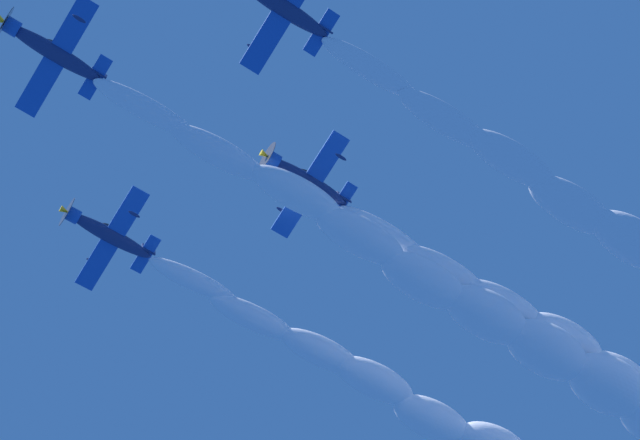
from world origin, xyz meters
The scene contains 5 objects.
airplane_lead centered at (-4.86, 5.24, 56.07)m, with size 7.21×6.87×3.17m.
airplane_left_wingman centered at (-10.88, -7.13, 55.54)m, with size 7.18×6.88×3.16m.
airplane_right_wingman centered at (7.92, 0.67, 56.42)m, with size 7.18×6.88×3.12m.
airplane_slot_tail centered at (1.50, -11.36, 57.52)m, with size 7.19×6.87×3.18m.
smoke_trail_lead centered at (9.98, -31.69, 54.12)m, with size 23.58×51.81×5.80m.
Camera 1 is at (-34.16, -4.13, 1.41)m, focal length 57.58 mm.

